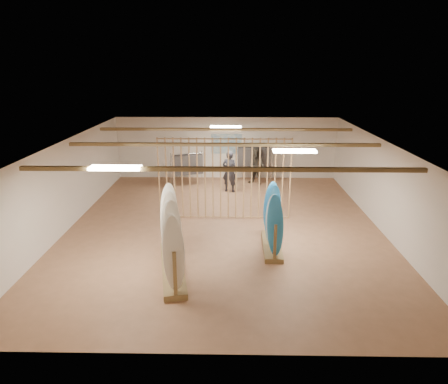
{
  "coord_description": "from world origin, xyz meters",
  "views": [
    {
      "loc": [
        0.22,
        -12.03,
        5.05
      ],
      "look_at": [
        0.0,
        0.0,
        1.2
      ],
      "focal_mm": 32.0,
      "sensor_mm": 36.0,
      "label": 1
    }
  ],
  "objects_px": {
    "rack_left": "(172,247)",
    "clothing_rack_b": "(254,158)",
    "shopper_b": "(257,164)",
    "shopper_a": "(230,169)",
    "rack_right": "(273,228)",
    "clothing_rack_a": "(188,165)"
  },
  "relations": [
    {
      "from": "rack_right",
      "to": "clothing_rack_a",
      "type": "bearing_deg",
      "value": 117.84
    },
    {
      "from": "rack_left",
      "to": "clothing_rack_b",
      "type": "xyz_separation_m",
      "value": [
        2.5,
        8.33,
        0.4
      ]
    },
    {
      "from": "clothing_rack_b",
      "to": "shopper_b",
      "type": "relative_size",
      "value": 0.9
    },
    {
      "from": "shopper_a",
      "to": "shopper_b",
      "type": "height_order",
      "value": "shopper_a"
    },
    {
      "from": "rack_right",
      "to": "clothing_rack_b",
      "type": "distance_m",
      "value": 6.96
    },
    {
      "from": "rack_left",
      "to": "clothing_rack_b",
      "type": "bearing_deg",
      "value": 62.18
    },
    {
      "from": "shopper_b",
      "to": "rack_right",
      "type": "bearing_deg",
      "value": -54.31
    },
    {
      "from": "clothing_rack_a",
      "to": "shopper_b",
      "type": "relative_size",
      "value": 0.8
    },
    {
      "from": "clothing_rack_b",
      "to": "shopper_b",
      "type": "distance_m",
      "value": 0.51
    },
    {
      "from": "shopper_a",
      "to": "rack_right",
      "type": "bearing_deg",
      "value": 122.05
    },
    {
      "from": "rack_left",
      "to": "clothing_rack_b",
      "type": "relative_size",
      "value": 1.73
    },
    {
      "from": "rack_right",
      "to": "shopper_a",
      "type": "distance_m",
      "value": 5.55
    },
    {
      "from": "rack_right",
      "to": "clothing_rack_b",
      "type": "xyz_separation_m",
      "value": [
        -0.17,
        6.95,
        0.45
      ]
    },
    {
      "from": "rack_left",
      "to": "clothing_rack_a",
      "type": "relative_size",
      "value": 1.95
    },
    {
      "from": "rack_left",
      "to": "shopper_a",
      "type": "relative_size",
      "value": 1.48
    },
    {
      "from": "shopper_b",
      "to": "clothing_rack_b",
      "type": "bearing_deg",
      "value": 135.7
    },
    {
      "from": "rack_right",
      "to": "shopper_b",
      "type": "distance_m",
      "value": 6.48
    },
    {
      "from": "rack_right",
      "to": "shopper_a",
      "type": "height_order",
      "value": "shopper_a"
    },
    {
      "from": "rack_right",
      "to": "shopper_a",
      "type": "xyz_separation_m",
      "value": [
        -1.25,
        5.39,
        0.35
      ]
    },
    {
      "from": "shopper_a",
      "to": "shopper_b",
      "type": "bearing_deg",
      "value": -118.44
    },
    {
      "from": "clothing_rack_a",
      "to": "clothing_rack_b",
      "type": "xyz_separation_m",
      "value": [
        2.89,
        0.8,
        0.12
      ]
    },
    {
      "from": "rack_right",
      "to": "clothing_rack_a",
      "type": "relative_size",
      "value": 1.32
    }
  ]
}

